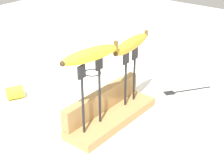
% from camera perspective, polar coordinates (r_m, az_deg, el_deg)
% --- Properties ---
extents(ground_plane, '(3.00, 3.00, 0.00)m').
position_cam_1_polar(ground_plane, '(1.05, 0.00, -6.24)').
color(ground_plane, white).
extents(wooden_board, '(0.33, 0.10, 0.03)m').
position_cam_1_polar(wooden_board, '(1.04, 0.00, -5.61)').
color(wooden_board, '#A87F4C').
rests_on(wooden_board, ground).
extents(board_backstop, '(0.32, 0.03, 0.07)m').
position_cam_1_polar(board_backstop, '(1.03, -1.63, -2.70)').
color(board_backstop, '#A87F4C').
rests_on(board_backstop, wooden_board).
extents(fork_stand_left, '(0.09, 0.01, 0.20)m').
position_cam_1_polar(fork_stand_left, '(0.91, -3.39, -0.95)').
color(fork_stand_left, black).
rests_on(fork_stand_left, wooden_board).
extents(fork_stand_right, '(0.07, 0.01, 0.18)m').
position_cam_1_polar(fork_stand_right, '(1.04, 3.19, 2.02)').
color(fork_stand_right, black).
rests_on(fork_stand_right, wooden_board).
extents(banana_raised_left, '(0.18, 0.07, 0.04)m').
position_cam_1_polar(banana_raised_left, '(0.87, -3.57, 4.90)').
color(banana_raised_left, yellow).
rests_on(banana_raised_left, fork_stand_left).
extents(banana_raised_right, '(0.20, 0.06, 0.04)m').
position_cam_1_polar(banana_raised_right, '(1.01, 3.32, 6.67)').
color(banana_raised_right, gold).
rests_on(banana_raised_right, fork_stand_right).
extents(fork_fallen_near, '(0.16, 0.12, 0.01)m').
position_cam_1_polar(fork_fallen_near, '(1.23, 11.60, -1.11)').
color(fork_fallen_near, black).
rests_on(fork_fallen_near, ground).
extents(banana_chunk_near, '(0.07, 0.06, 0.04)m').
position_cam_1_polar(banana_chunk_near, '(1.21, -15.98, -1.38)').
color(banana_chunk_near, yellow).
rests_on(banana_chunk_near, ground).
extents(wire_coil, '(0.07, 0.07, 0.01)m').
position_cam_1_polar(wire_coil, '(1.35, -3.33, 2.00)').
color(wire_coil, black).
rests_on(wire_coil, ground).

